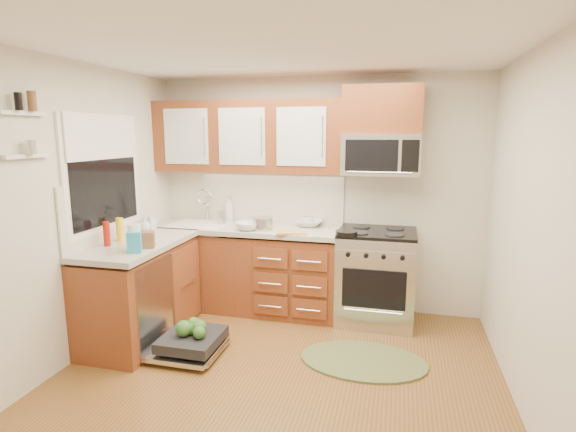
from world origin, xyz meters
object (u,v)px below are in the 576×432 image
(paper_towel_roll, at_px, (135,238))
(bowl_b, at_px, (248,226))
(range, at_px, (376,276))
(dishwasher, at_px, (188,343))
(cup, at_px, (308,221))
(sink, at_px, (199,235))
(bowl_a, at_px, (309,223))
(rug, at_px, (363,361))
(stock_pot, at_px, (262,224))
(microwave, at_px, (381,155))
(skillet, at_px, (346,233))
(cutting_board, at_px, (291,232))
(upper_cabinets, at_px, (247,137))

(paper_towel_roll, height_order, bowl_b, paper_towel_roll)
(range, bearing_deg, dishwasher, -143.73)
(range, relative_size, cup, 7.87)
(sink, distance_m, bowl_a, 1.22)
(sink, height_order, rug, sink)
(sink, relative_size, bowl_b, 2.39)
(range, distance_m, stock_pot, 1.28)
(sink, bearing_deg, cup, 11.09)
(range, bearing_deg, cup, 163.79)
(sink, xyz_separation_m, bowl_a, (1.20, 0.18, 0.16))
(rug, bearing_deg, cup, 122.81)
(microwave, relative_size, skillet, 3.63)
(skillet, bearing_deg, cup, 135.42)
(cutting_board, bearing_deg, cup, 79.53)
(paper_towel_roll, xyz_separation_m, cup, (1.20, 1.41, -0.07))
(skillet, xyz_separation_m, bowl_b, (-1.03, 0.08, -0.00))
(cup, bearing_deg, range, -16.21)
(rug, relative_size, cutting_board, 3.61)
(upper_cabinets, bearing_deg, cup, 6.60)
(upper_cabinets, bearing_deg, sink, -163.55)
(range, xyz_separation_m, rug, (-0.04, -0.89, -0.46))
(range, bearing_deg, skillet, -138.24)
(cutting_board, bearing_deg, upper_cabinets, 148.02)
(upper_cabinets, relative_size, skillet, 9.80)
(stock_pot, height_order, bowl_a, stock_pot)
(sink, height_order, cutting_board, cutting_board)
(dishwasher, distance_m, cutting_board, 1.43)
(sink, xyz_separation_m, dishwasher, (0.39, -1.12, -0.70))
(upper_cabinets, relative_size, range, 2.16)
(bowl_b, bearing_deg, upper_cabinets, 107.40)
(stock_pot, xyz_separation_m, paper_towel_roll, (-0.80, -1.07, 0.05))
(upper_cabinets, distance_m, bowl_a, 1.14)
(rug, xyz_separation_m, stock_pot, (-1.12, 0.77, 0.98))
(sink, height_order, stock_pot, stock_pot)
(rug, height_order, cup, cup)
(microwave, height_order, bowl_a, microwave)
(range, bearing_deg, bowl_b, -172.75)
(sink, bearing_deg, bowl_b, -14.10)
(upper_cabinets, relative_size, paper_towel_roll, 8.88)
(dishwasher, bearing_deg, rug, 8.94)
(stock_pot, height_order, bowl_b, stock_pot)
(bowl_a, bearing_deg, rug, -57.00)
(stock_pot, relative_size, cutting_board, 0.75)
(microwave, distance_m, skillet, 0.87)
(rug, xyz_separation_m, bowl_b, (-1.27, 0.73, 0.96))
(upper_cabinets, relative_size, rug, 1.91)
(range, height_order, dishwasher, range)
(range, height_order, cup, cup)
(sink, bearing_deg, cutting_board, -10.36)
(rug, height_order, skillet, skillet)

